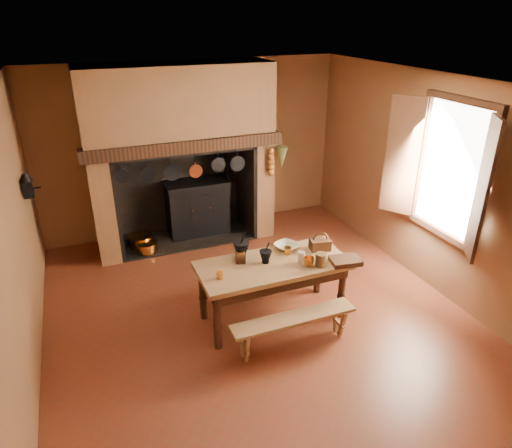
{
  "coord_description": "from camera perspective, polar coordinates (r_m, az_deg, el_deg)",
  "views": [
    {
      "loc": [
        -1.75,
        -4.47,
        3.47
      ],
      "look_at": [
        0.15,
        0.3,
        1.06
      ],
      "focal_mm": 32.0,
      "sensor_mm": 36.0,
      "label": 1
    }
  ],
  "objects": [
    {
      "name": "wall_coffee_mill",
      "position": [
        6.36,
        -26.74,
        4.5
      ],
      "size": [
        0.23,
        0.16,
        0.31
      ],
      "color": "black",
      "rests_on": "wall_left"
    },
    {
      "name": "hearth_pans",
      "position": [
        7.52,
        -14.09,
        -2.33
      ],
      "size": [
        0.51,
        0.62,
        0.2
      ],
      "color": "orange",
      "rests_on": "floor"
    },
    {
      "name": "brass_mug_a",
      "position": [
        5.09,
        -4.56,
        -6.39
      ],
      "size": [
        0.09,
        0.09,
        0.08
      ],
      "primitive_type": "cylinder",
      "rotation": [
        0.0,
        0.0,
        -0.21
      ],
      "color": "orange",
      "rests_on": "work_table"
    },
    {
      "name": "wall_left",
      "position": [
        4.98,
        -28.22,
        -2.66
      ],
      "size": [
        0.02,
        5.5,
        2.8
      ],
      "primitive_type": "cube",
      "color": "brown",
      "rests_on": "floor"
    },
    {
      "name": "herb_bunch",
      "position": [
        7.22,
        3.2,
        8.28
      ],
      "size": [
        0.2,
        0.2,
        0.35
      ],
      "primitive_type": "cone",
      "rotation": [
        3.14,
        0.0,
        0.0
      ],
      "color": "#4F5A2B",
      "rests_on": "chimney_breast"
    },
    {
      "name": "wicker_basket",
      "position": [
        5.71,
        8.0,
        -2.46
      ],
      "size": [
        0.27,
        0.22,
        0.23
      ],
      "rotation": [
        0.0,
        0.0,
        -0.19
      ],
      "color": "#462815",
      "rests_on": "work_table"
    },
    {
      "name": "mortar_small",
      "position": [
        5.36,
        1.2,
        -4.03
      ],
      "size": [
        0.15,
        0.15,
        0.26
      ],
      "rotation": [
        0.0,
        0.0,
        -0.07
      ],
      "color": "black",
      "rests_on": "work_table"
    },
    {
      "name": "wall_front",
      "position": [
        3.21,
        18.76,
        -16.68
      ],
      "size": [
        5.0,
        0.02,
        2.8
      ],
      "primitive_type": "cube",
      "color": "brown",
      "rests_on": "floor"
    },
    {
      "name": "window",
      "position": [
        6.04,
        22.49,
        6.16
      ],
      "size": [
        0.39,
        1.75,
        1.76
      ],
      "color": "white",
      "rests_on": "wall_right"
    },
    {
      "name": "wall_right",
      "position": [
        6.51,
        20.68,
        4.93
      ],
      "size": [
        0.02,
        5.5,
        2.8
      ],
      "primitive_type": "cube",
      "color": "brown",
      "rests_on": "floor"
    },
    {
      "name": "mixing_bowl",
      "position": [
        5.69,
        3.8,
        -2.81
      ],
      "size": [
        0.37,
        0.37,
        0.07
      ],
      "primitive_type": "imported",
      "rotation": [
        0.0,
        0.0,
        0.39
      ],
      "color": "beige",
      "rests_on": "work_table"
    },
    {
      "name": "hanging_pans",
      "position": [
        6.77,
        -8.71,
        6.69
      ],
      "size": [
        1.92,
        0.29,
        0.27
      ],
      "color": "black",
      "rests_on": "chimney_breast"
    },
    {
      "name": "bench_front",
      "position": [
        5.21,
        4.72,
        -12.36
      ],
      "size": [
        1.44,
        0.25,
        0.41
      ],
      "color": "#AA7D4E",
      "rests_on": "floor"
    },
    {
      "name": "ceiling",
      "position": [
        4.85,
        -0.39,
        17.18
      ],
      "size": [
        5.5,
        5.5,
        0.0
      ],
      "primitive_type": "plane",
      "rotation": [
        3.14,
        0.0,
        0.0
      ],
      "color": "silver",
      "rests_on": "back_wall"
    },
    {
      "name": "wooden_tray",
      "position": [
        5.48,
        11.12,
        -4.53
      ],
      "size": [
        0.38,
        0.3,
        0.06
      ],
      "primitive_type": "cube",
      "rotation": [
        0.0,
        0.0,
        -0.16
      ],
      "color": "#371E11",
      "rests_on": "work_table"
    },
    {
      "name": "floor",
      "position": [
        5.92,
        -0.31,
        -10.73
      ],
      "size": [
        5.5,
        5.5,
        0.0
      ],
      "primitive_type": "plane",
      "color": "maroon",
      "rests_on": "ground"
    },
    {
      "name": "work_table",
      "position": [
        5.46,
        2.12,
        -6.0
      ],
      "size": [
        1.78,
        0.79,
        0.77
      ],
      "color": "#AA7D4E",
      "rests_on": "floor"
    },
    {
      "name": "back_wall",
      "position": [
        7.71,
        -7.95,
        9.33
      ],
      "size": [
        5.0,
        0.02,
        2.8
      ],
      "primitive_type": "cube",
      "color": "brown",
      "rests_on": "floor"
    },
    {
      "name": "bench_back",
      "position": [
        6.14,
        -0.31,
        -6.02
      ],
      "size": [
        1.4,
        0.24,
        0.39
      ],
      "color": "#AA7D4E",
      "rests_on": "floor"
    },
    {
      "name": "iron_range",
      "position": [
        7.72,
        -7.29,
        2.19
      ],
      "size": [
        1.12,
        0.55,
        1.6
      ],
      "color": "black",
      "rests_on": "floor"
    },
    {
      "name": "chimney_breast",
      "position": [
        7.13,
        -9.62,
        11.35
      ],
      "size": [
        2.95,
        0.96,
        2.8
      ],
      "color": "brown",
      "rests_on": "floor"
    },
    {
      "name": "mortar_large",
      "position": [
        5.46,
        -1.86,
        -3.13
      ],
      "size": [
        0.2,
        0.2,
        0.34
      ],
      "rotation": [
        0.0,
        0.0,
        -0.11
      ],
      "color": "black",
      "rests_on": "work_table"
    },
    {
      "name": "brass_cup",
      "position": [
        5.36,
        6.63,
        -4.64
      ],
      "size": [
        0.16,
        0.16,
        0.1
      ],
      "primitive_type": "imported",
      "rotation": [
        0.0,
        0.0,
        0.28
      ],
      "color": "orange",
      "rests_on": "work_table"
    },
    {
      "name": "stoneware_crock",
      "position": [
        5.34,
        8.13,
        -4.46
      ],
      "size": [
        0.16,
        0.16,
        0.16
      ],
      "primitive_type": "cylinder",
      "rotation": [
        0.0,
        0.0,
        0.21
      ],
      "color": "brown",
      "rests_on": "work_table"
    },
    {
      "name": "brass_mug_b",
      "position": [
        5.57,
        3.95,
        -3.33
      ],
      "size": [
        0.11,
        0.11,
        0.09
      ],
      "primitive_type": "cylinder",
      "rotation": [
        0.0,
        0.0,
        0.33
      ],
      "color": "orange",
      "rests_on": "work_table"
    },
    {
      "name": "glass_jar",
      "position": [
        5.4,
        5.68,
        -4.11
      ],
      "size": [
        0.1,
        0.1,
        0.14
      ],
      "primitive_type": "cylinder",
      "rotation": [
        0.0,
        0.0,
        -0.23
      ],
      "color": "beige",
      "rests_on": "work_table"
    },
    {
      "name": "coffee_grinder",
      "position": [
        5.38,
        -1.97,
        -4.13
      ],
      "size": [
        0.17,
        0.14,
        0.18
      ],
      "rotation": [
        0.0,
        0.0,
        -0.25
      ],
      "color": "#371E11",
      "rests_on": "work_table"
    },
    {
      "name": "onion_string",
      "position": [
        7.16,
        1.87,
        7.75
      ],
      "size": [
        0.12,
        0.1,
        0.46
      ],
      "primitive_type": null,
      "color": "#97621C",
      "rests_on": "chimney_breast"
    }
  ]
}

